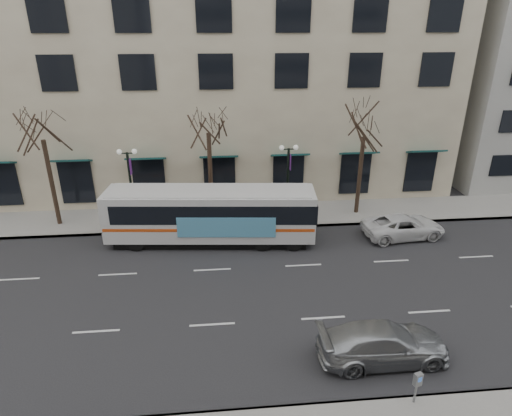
{
  "coord_description": "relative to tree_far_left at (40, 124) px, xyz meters",
  "views": [
    {
      "loc": [
        0.52,
        -17.7,
        12.24
      ],
      "look_at": [
        2.28,
        1.26,
        4.0
      ],
      "focal_mm": 30.0,
      "sensor_mm": 36.0,
      "label": 1
    }
  ],
  "objects": [
    {
      "name": "ground",
      "position": [
        10.0,
        -8.8,
        -6.7
      ],
      "size": [
        160.0,
        160.0,
        0.0
      ],
      "primitive_type": "plane",
      "color": "black",
      "rests_on": "ground"
    },
    {
      "name": "sidewalk_far",
      "position": [
        15.0,
        0.2,
        -6.62
      ],
      "size": [
        80.0,
        4.0,
        0.15
      ],
      "primitive_type": "cube",
      "color": "gray",
      "rests_on": "ground"
    },
    {
      "name": "building_hotel",
      "position": [
        8.0,
        12.2,
        5.3
      ],
      "size": [
        40.0,
        20.0,
        24.0
      ],
      "primitive_type": "cube",
      "color": "tan",
      "rests_on": "ground"
    },
    {
      "name": "tree_far_left",
      "position": [
        0.0,
        0.0,
        0.0
      ],
      "size": [
        3.6,
        3.6,
        8.34
      ],
      "color": "black",
      "rests_on": "ground"
    },
    {
      "name": "tree_far_mid",
      "position": [
        10.0,
        0.0,
        0.21
      ],
      "size": [
        3.6,
        3.6,
        8.55
      ],
      "color": "black",
      "rests_on": "ground"
    },
    {
      "name": "tree_far_right",
      "position": [
        20.0,
        0.0,
        -0.28
      ],
      "size": [
        3.6,
        3.6,
        8.06
      ],
      "color": "black",
      "rests_on": "ground"
    },
    {
      "name": "lamp_post_left",
      "position": [
        5.01,
        -0.6,
        -3.75
      ],
      "size": [
        1.22,
        0.45,
        5.21
      ],
      "color": "black",
      "rests_on": "ground"
    },
    {
      "name": "lamp_post_right",
      "position": [
        15.01,
        -0.6,
        -3.75
      ],
      "size": [
        1.22,
        0.45,
        5.21
      ],
      "color": "black",
      "rests_on": "ground"
    },
    {
      "name": "city_bus",
      "position": [
        10.05,
        -3.17,
        -4.87
      ],
      "size": [
        12.52,
        3.82,
        3.34
      ],
      "rotation": [
        0.0,
        0.0,
        -0.09
      ],
      "color": "silver",
      "rests_on": "ground"
    },
    {
      "name": "silver_car",
      "position": [
        16.7,
        -13.79,
        -5.95
      ],
      "size": [
        5.21,
        2.19,
        1.5
      ],
      "primitive_type": "imported",
      "rotation": [
        0.0,
        0.0,
        1.59
      ],
      "color": "#A8ACB0",
      "rests_on": "ground"
    },
    {
      "name": "white_pickup",
      "position": [
        21.82,
        -3.63,
        -6.0
      ],
      "size": [
        5.22,
        2.78,
        1.4
      ],
      "primitive_type": "imported",
      "rotation": [
        0.0,
        0.0,
        1.66
      ],
      "color": "silver",
      "rests_on": "ground"
    },
    {
      "name": "pay_station",
      "position": [
        16.99,
        -16.1,
        -5.63
      ],
      "size": [
        0.31,
        0.24,
        1.27
      ],
      "rotation": [
        0.0,
        0.0,
        0.26
      ],
      "color": "gray",
      "rests_on": "sidewalk_near"
    }
  ]
}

